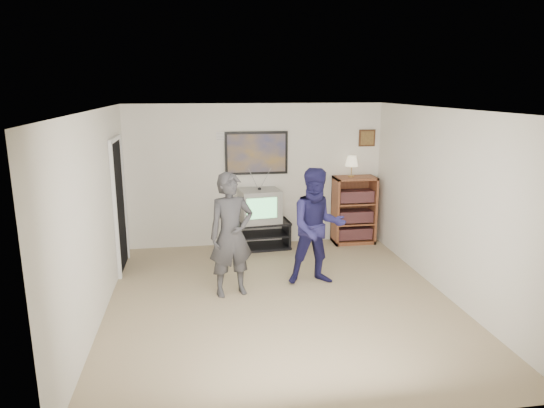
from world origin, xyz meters
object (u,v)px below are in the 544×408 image
object	(u,v)px
bookshelf	(354,210)
person_tall	(231,235)
person_short	(317,227)
media_stand	(261,234)
crt_television	(260,205)

from	to	relation	value
bookshelf	person_tall	xyz separation A→B (m)	(-2.36, -1.93, 0.23)
person_tall	person_short	distance (m)	1.25
media_stand	person_tall	bearing A→B (deg)	-114.10
person_tall	person_short	world-z (taller)	person_tall
crt_television	person_tall	world-z (taller)	person_tall
crt_television	person_short	size ratio (longest dim) A/B	0.40
crt_television	media_stand	bearing A→B (deg)	-7.04
person_short	media_stand	bearing A→B (deg)	109.62
media_stand	bookshelf	world-z (taller)	bookshelf
media_stand	bookshelf	distance (m)	1.74
bookshelf	person_short	xyz separation A→B (m)	(-1.13, -1.74, 0.23)
person_short	crt_television	bearing A→B (deg)	110.44
person_tall	person_short	size ratio (longest dim) A/B	1.00
crt_television	bookshelf	bearing A→B (deg)	-5.38
bookshelf	crt_television	bearing A→B (deg)	-178.34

